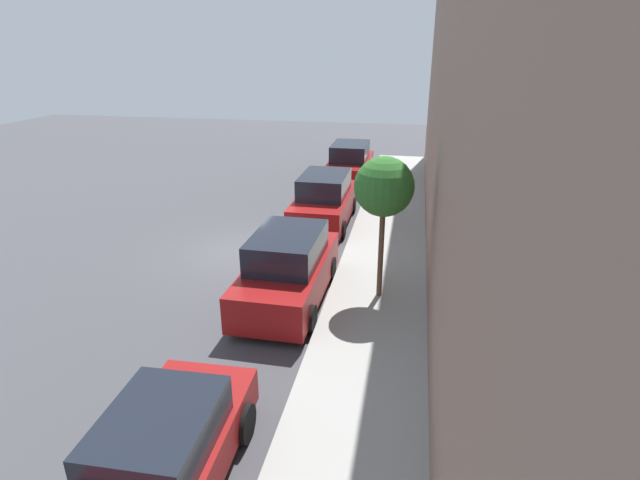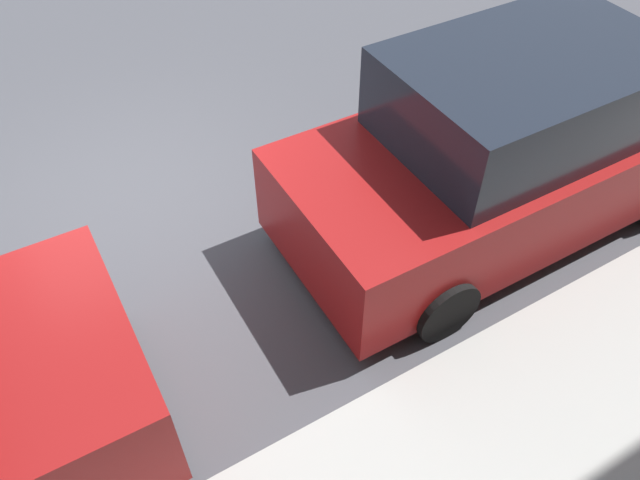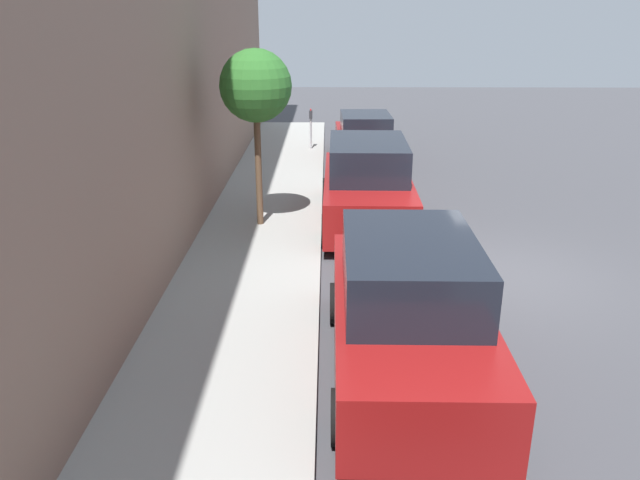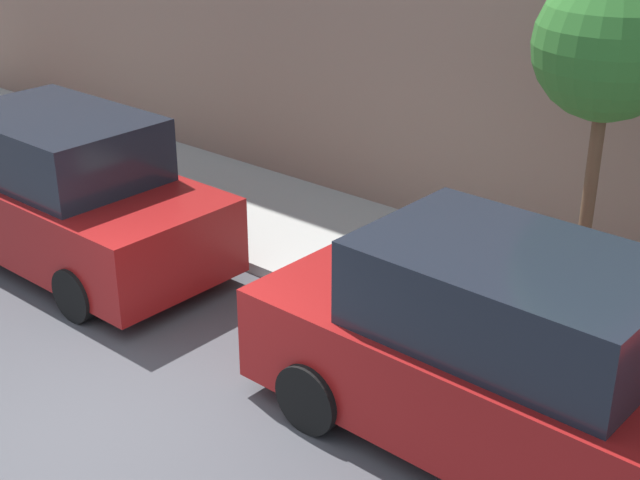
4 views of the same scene
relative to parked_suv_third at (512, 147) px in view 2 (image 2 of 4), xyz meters
The scene contains 2 objects.
ground_plane 4.22m from the parked_suv_third, 123.74° to the right, with size 60.00×60.00×0.00m, color #424247.
parked_suv_third is the anchor object (origin of this frame).
Camera 2 is at (5.61, -0.77, 4.80)m, focal length 35.00 mm.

